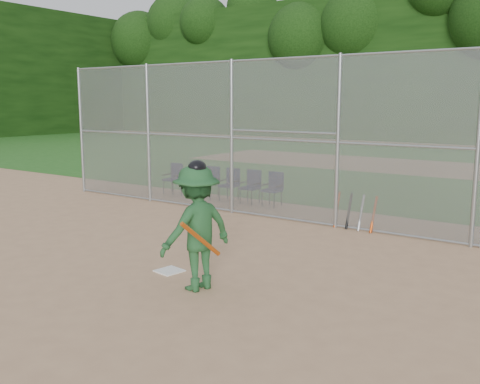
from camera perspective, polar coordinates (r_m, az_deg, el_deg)
The scene contains 14 objects.
ground at distance 9.31m, azimuth -8.90°, elevation -8.81°, with size 100.00×100.00×0.00m, color tan.
grass_strip at distance 25.29m, azimuth 20.46°, elevation 2.37°, with size 100.00×100.00×0.00m, color #235D1B.
dirt_patch_far at distance 25.29m, azimuth 20.46°, elevation 2.38°, with size 24.00×24.00×0.00m, color tan.
backstop_fence at distance 12.94m, azimuth 6.35°, elevation 5.76°, with size 16.09×0.09×4.00m.
treeline at distance 27.19m, azimuth 22.25°, elevation 14.35°, with size 81.00×60.00×11.00m.
home_plate at distance 9.51m, azimuth -7.53°, elevation -8.33°, with size 0.41×0.41×0.02m, color white.
batter_at_plate at distance 8.36m, azimuth -4.64°, elevation -3.78°, with size 1.05×1.44×2.05m.
spare_bats at distance 12.63m, azimuth 12.16°, elevation -2.09°, with size 0.96×0.38×0.83m.
chair_0 at distance 17.33m, azimuth -7.24°, elevation 1.42°, with size 0.54×0.52×0.96m, color #0E1635, non-canonical shape.
chair_1 at distance 16.84m, azimuth -5.34°, elevation 1.21°, with size 0.54×0.52×0.96m, color #0E1635, non-canonical shape.
chair_2 at distance 16.37m, azimuth -3.33°, elevation 1.00°, with size 0.54×0.52×0.96m, color #0E1635, non-canonical shape.
chair_3 at distance 15.92m, azimuth -1.20°, elevation 0.77°, with size 0.54×0.52×0.96m, color #0E1635, non-canonical shape.
chair_4 at distance 15.50m, azimuth 1.04°, elevation 0.53°, with size 0.54×0.52×0.96m, color #0E1635, non-canonical shape.
chair_5 at distance 15.10m, azimuth 3.41°, elevation 0.27°, with size 0.54×0.52×0.96m, color #0E1635, non-canonical shape.
Camera 1 is at (6.14, -6.36, 2.92)m, focal length 40.00 mm.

